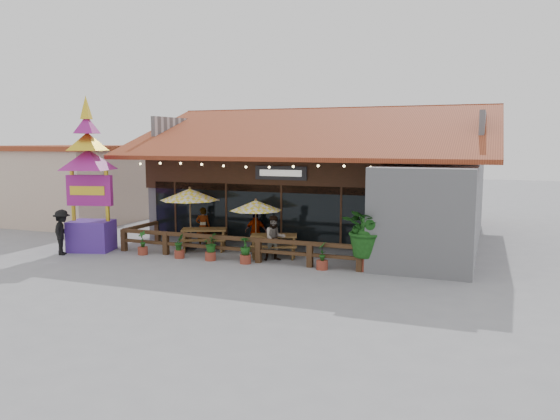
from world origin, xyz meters
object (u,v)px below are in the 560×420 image
at_px(umbrella_right, 256,206).
at_px(pedestrian, 62,232).
at_px(thai_sign_tower, 88,164).
at_px(tropical_plant, 367,230).
at_px(umbrella_left, 190,195).
at_px(picnic_table_right, 274,242).
at_px(picnic_table_left, 204,235).

bearing_deg(umbrella_right, pedestrian, -157.94).
relative_size(thai_sign_tower, tropical_plant, 2.68).
xyz_separation_m(umbrella_left, pedestrian, (-4.16, -2.80, -1.38)).
height_order(umbrella_right, picnic_table_right, umbrella_right).
height_order(thai_sign_tower, pedestrian, thai_sign_tower).
height_order(umbrella_right, thai_sign_tower, thai_sign_tower).
bearing_deg(umbrella_left, picnic_table_right, -1.02).
bearing_deg(umbrella_right, tropical_plant, -13.38).
distance_m(picnic_table_left, tropical_plant, 7.19).
height_order(umbrella_left, umbrella_right, umbrella_left).
xyz_separation_m(thai_sign_tower, tropical_plant, (11.24, 0.71, -2.13)).
height_order(picnic_table_right, tropical_plant, tropical_plant).
relative_size(picnic_table_right, thai_sign_tower, 0.33).
bearing_deg(tropical_plant, umbrella_left, 172.19).
distance_m(picnic_table_right, pedestrian, 8.38).
xyz_separation_m(thai_sign_tower, pedestrian, (-0.54, -1.05, -2.66)).
bearing_deg(picnic_table_right, umbrella_right, 170.62).
height_order(umbrella_right, tropical_plant, tropical_plant).
height_order(umbrella_left, thai_sign_tower, thai_sign_tower).
xyz_separation_m(umbrella_left, tropical_plant, (7.62, -1.05, -0.84)).
relative_size(umbrella_right, picnic_table_left, 1.08).
xyz_separation_m(umbrella_right, picnic_table_right, (0.83, -0.14, -1.37)).
bearing_deg(picnic_table_left, tropical_plant, -9.48).
bearing_deg(thai_sign_tower, umbrella_left, 25.91).
xyz_separation_m(umbrella_left, picnic_table_left, (0.57, 0.13, -1.68)).
bearing_deg(tropical_plant, thai_sign_tower, -176.37).
xyz_separation_m(umbrella_right, picnic_table_left, (-2.36, 0.06, -1.35)).
bearing_deg(picnic_table_right, picnic_table_left, 176.45).
distance_m(picnic_table_left, thai_sign_tower, 5.47).
xyz_separation_m(picnic_table_right, tropical_plant, (3.86, -0.98, 0.86)).
bearing_deg(tropical_plant, picnic_table_right, 165.78).
height_order(picnic_table_left, tropical_plant, tropical_plant).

